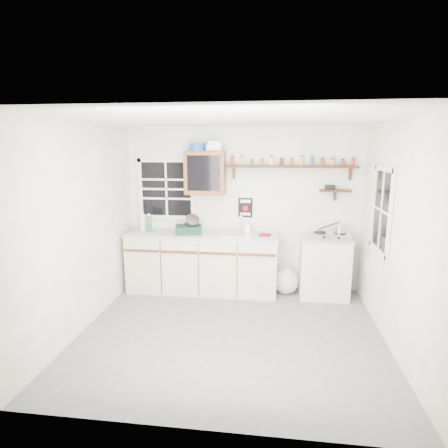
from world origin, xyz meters
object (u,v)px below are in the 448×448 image
object	(u,v)px
right_cabinet	(324,267)
upper_cabinet	(205,173)
spice_shelf	(292,166)
dish_rack	(190,227)
main_cabinet	(202,262)
hotplate	(330,235)

from	to	relation	value
right_cabinet	upper_cabinet	xyz separation A→B (m)	(-1.80, 0.12, 1.37)
right_cabinet	spice_shelf	distance (m)	1.57
dish_rack	main_cabinet	bearing A→B (deg)	-2.96
hotplate	upper_cabinet	bearing A→B (deg)	176.58
main_cabinet	spice_shelf	bearing A→B (deg)	9.20
spice_shelf	dish_rack	bearing A→B (deg)	-170.91
main_cabinet	dish_rack	distance (m)	0.58
main_cabinet	hotplate	xyz separation A→B (m)	(1.89, 0.01, 0.49)
right_cabinet	dish_rack	distance (m)	2.09
upper_cabinet	hotplate	bearing A→B (deg)	-4.27
right_cabinet	upper_cabinet	bearing A→B (deg)	176.24
upper_cabinet	dish_rack	distance (m)	0.86
right_cabinet	spice_shelf	bearing A→B (deg)	160.17
right_cabinet	hotplate	size ratio (longest dim) A/B	1.59
dish_rack	right_cabinet	bearing A→B (deg)	-9.80
upper_cabinet	spice_shelf	size ratio (longest dim) A/B	0.34
main_cabinet	right_cabinet	distance (m)	1.84
right_cabinet	upper_cabinet	distance (m)	2.26
main_cabinet	right_cabinet	xyz separation A→B (m)	(1.83, 0.03, -0.01)
spice_shelf	dish_rack	world-z (taller)	spice_shelf
spice_shelf	hotplate	distance (m)	1.16
upper_cabinet	hotplate	xyz separation A→B (m)	(1.85, -0.14, -0.88)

